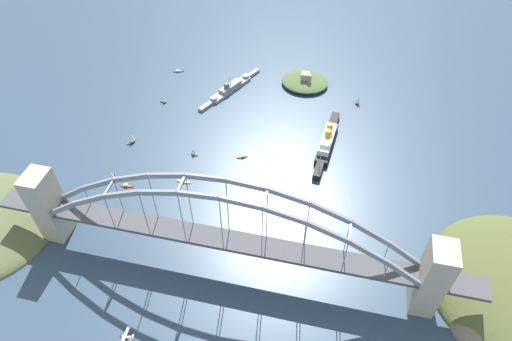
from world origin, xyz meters
TOP-DOWN VIEW (x-y plane):
  - ground_plane at (0.00, 0.00)m, footprint 1400.00×1400.00m
  - harbor_arch_bridge at (0.00, -0.00)m, footprint 302.72×18.38m
  - ocean_liner at (49.11, 128.57)m, footprint 14.66×82.52m
  - naval_cruiser at (-49.94, 186.70)m, footprint 40.75×78.15m
  - fort_island_mid_harbor at (18.35, 212.69)m, footprint 44.59×39.39m
  - seaplane_taxiing_near_bridge at (-43.69, -60.73)m, footprint 7.74×11.74m
  - small_boat_0 at (-55.49, 94.28)m, footprint 6.11×4.19m
  - small_boat_1 at (-108.46, 54.64)m, footprint 4.64×7.59m
  - small_boat_2 at (-110.90, 97.91)m, footprint 6.85×8.75m
  - small_boat_3 at (-15.87, 99.91)m, footprint 8.36×4.85m
  - small_boat_4 at (-93.96, 49.41)m, footprint 9.69×3.06m
  - small_boat_5 at (-109.38, 206.72)m, footprint 10.54×4.78m
  - small_boat_6 at (70.41, 193.20)m, footprint 5.67×6.95m
  - small_boat_7 at (-104.69, 155.18)m, footprint 6.23×3.47m
  - small_boat_8 at (-53.33, 63.40)m, footprint 11.11×2.72m

SIDE VIEW (x-z plane):
  - ground_plane at x=0.00m, z-range 0.00..0.00m
  - small_boat_5 at x=-109.38m, z-range -0.25..1.50m
  - small_boat_3 at x=-15.87m, z-range -0.31..1.77m
  - small_boat_4 at x=-93.96m, z-range -0.34..1.92m
  - small_boat_8 at x=-53.33m, z-range -0.34..1.92m
  - seaplane_taxiing_near_bridge at x=-43.69m, z-range -0.32..4.68m
  - naval_cruiser at x=-49.94m, z-range -5.48..10.75m
  - small_boat_7 at x=-104.69m, z-range -0.24..6.59m
  - small_boat_0 at x=-55.49m, z-range -0.22..7.00m
  - fort_island_mid_harbor at x=18.35m, z-range -3.35..10.40m
  - small_boat_6 at x=70.41m, z-range -0.27..8.42m
  - small_boat_1 at x=-108.46m, z-range -0.26..8.93m
  - small_boat_2 at x=-110.90m, z-range -0.40..10.24m
  - ocean_liner at x=49.11m, z-range -4.30..14.81m
  - harbor_arch_bridge at x=0.00m, z-range -7.71..68.03m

